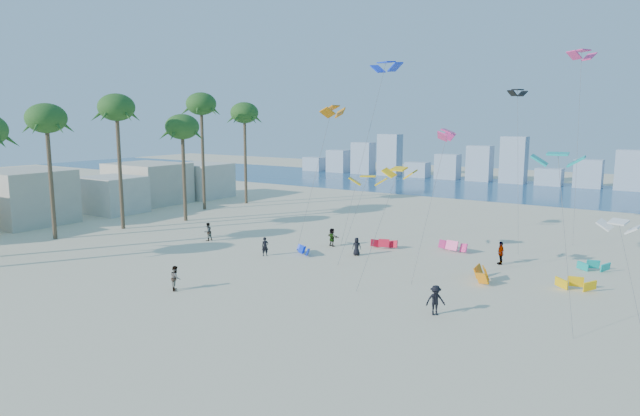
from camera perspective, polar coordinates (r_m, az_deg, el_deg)
The scene contains 10 objects.
ground at distance 37.30m, azimuth -17.91°, elevation -9.75°, with size 220.00×220.00×0.00m, color beige.
ocean at distance 98.54m, azimuth 16.70°, elevation 1.93°, with size 220.00×220.00×0.00m, color navy.
kitesurfer_near at distance 48.69m, azimuth -5.59°, elevation -3.92°, with size 0.59×0.39×1.62m, color black.
kitesurfer_mid at distance 40.31m, azimuth -14.45°, elevation -6.89°, with size 0.83×0.65×1.71m, color gray.
kitesurfers_far at distance 45.21m, azimuth 6.01°, elevation -4.86°, with size 39.38×15.36×1.89m.
grounded_kites at distance 46.77m, azimuth 14.65°, elevation -5.21°, with size 24.56×10.16×0.95m.
flying_kites at distance 48.33m, azimuth 14.18°, elevation 9.56°, with size 32.17×30.34×18.60m.
palm_row at distance 62.80m, azimuth -19.65°, elevation 8.27°, with size 7.75×44.80×14.91m.
beachfront_buildings at distance 75.42m, azimuth -21.80°, elevation 1.58°, with size 11.50×43.00×6.00m.
distant_skyline at distance 108.12m, azimuth 17.71°, elevation 4.14°, with size 85.00×3.00×8.40m.
Camera 1 is at (27.87, -21.77, 11.84)m, focal length 31.54 mm.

